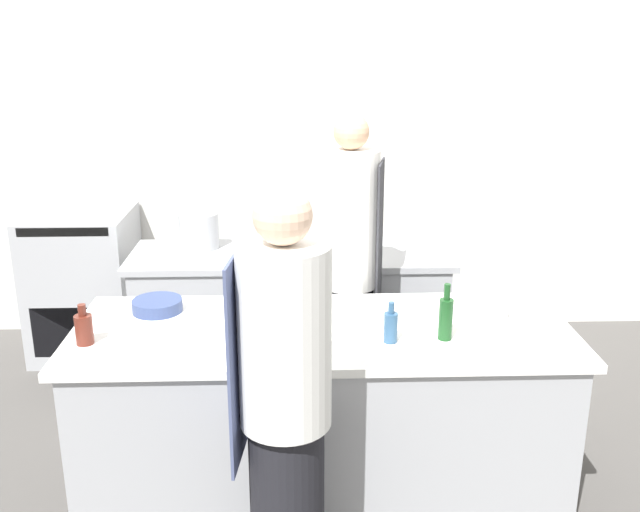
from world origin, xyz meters
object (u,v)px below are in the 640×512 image
(oven_range, at_px, (85,283))
(bottle_olive_oil, at_px, (391,326))
(bottle_wine, at_px, (446,317))
(bowl_mixing_large, at_px, (281,309))
(chef_at_stove, at_px, (350,271))
(cup, at_px, (499,310))
(stockpot, at_px, (199,230))
(bottle_vinegar, at_px, (84,328))
(chef_at_prep_near, at_px, (285,405))
(bowl_prep_small, at_px, (157,305))

(oven_range, bearing_deg, bottle_olive_oil, -44.19)
(bottle_wine, height_order, bowl_mixing_large, bottle_wine)
(chef_at_stove, distance_m, cup, 0.94)
(chef_at_stove, bearing_deg, stockpot, -112.26)
(bottle_olive_oil, xyz_separation_m, bowl_mixing_large, (-0.51, 0.33, -0.04))
(bottle_vinegar, xyz_separation_m, bowl_mixing_large, (0.88, 0.31, -0.04))
(oven_range, xyz_separation_m, bottle_wine, (2.20, -1.87, 0.47))
(cup, bearing_deg, chef_at_prep_near, -142.70)
(chef_at_stove, relative_size, stockpot, 7.01)
(chef_at_prep_near, bearing_deg, cup, -46.56)
(chef_at_prep_near, distance_m, bottle_wine, 0.93)
(bottle_olive_oil, xyz_separation_m, bottle_wine, (0.26, 0.02, 0.03))
(bottle_olive_oil, xyz_separation_m, cup, (0.57, 0.26, -0.03))
(oven_range, xyz_separation_m, chef_at_prep_near, (1.47, -2.43, 0.35))
(chef_at_stove, height_order, bottle_olive_oil, chef_at_stove)
(chef_at_prep_near, height_order, bowl_mixing_large, chef_at_prep_near)
(bottle_vinegar, xyz_separation_m, cup, (1.96, 0.23, -0.03))
(chef_at_stove, bearing_deg, bowl_mixing_large, -23.17)
(bowl_prep_small, xyz_separation_m, cup, (1.70, -0.15, 0.01))
(chef_at_prep_near, xyz_separation_m, bottle_vinegar, (-0.91, 0.56, 0.09))
(cup, bearing_deg, bowl_prep_small, 174.94)
(oven_range, height_order, bottle_vinegar, bottle_vinegar)
(oven_range, bearing_deg, chef_at_prep_near, -58.79)
(bowl_prep_small, bearing_deg, oven_range, 118.81)
(chef_at_prep_near, distance_m, stockpot, 2.15)
(bowl_prep_small, height_order, stockpot, stockpot)
(bottle_wine, xyz_separation_m, stockpot, (-1.32, 1.51, 0.01))
(stockpot, bearing_deg, bottle_vinegar, -102.37)
(bottle_olive_oil, relative_size, stockpot, 0.75)
(bottle_vinegar, height_order, bottle_wine, bottle_wine)
(oven_range, height_order, stockpot, stockpot)
(oven_range, xyz_separation_m, cup, (2.52, -1.63, 0.41))
(cup, relative_size, stockpot, 0.36)
(cup, bearing_deg, stockpot, 142.12)
(oven_range, bearing_deg, chef_at_stove, -28.37)
(cup, height_order, stockpot, stockpot)
(bottle_wine, relative_size, bowl_mixing_large, 0.99)
(bottle_vinegar, distance_m, bowl_prep_small, 0.47)
(oven_range, height_order, bottle_olive_oil, bottle_olive_oil)
(chef_at_prep_near, bearing_deg, bottle_wine, -46.47)
(bowl_prep_small, bearing_deg, cup, -5.06)
(oven_range, relative_size, cup, 10.95)
(chef_at_prep_near, height_order, bottle_wine, chef_at_prep_near)
(bowl_mixing_large, xyz_separation_m, stockpot, (-0.55, 1.20, 0.08))
(bottle_vinegar, relative_size, stockpot, 0.74)
(bottle_vinegar, distance_m, cup, 1.98)
(oven_range, relative_size, chef_at_stove, 0.57)
(bottle_olive_oil, height_order, bottle_wine, bottle_wine)
(bottle_olive_oil, xyz_separation_m, bowl_prep_small, (-1.13, 0.41, -0.05))
(bottle_olive_oil, relative_size, bottle_vinegar, 1.02)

